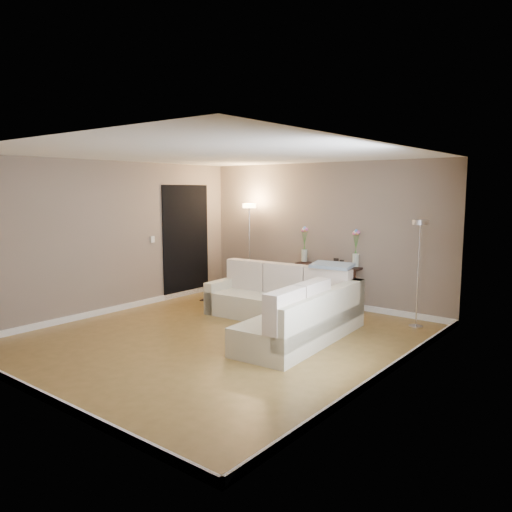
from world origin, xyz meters
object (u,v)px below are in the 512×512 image
Objects in this scene: floor_lamp_lit at (249,231)px; sectional_sofa at (286,307)px; console_table at (325,282)px; floor_lamp_unlit at (419,252)px.

sectional_sofa is at bearing -37.42° from floor_lamp_lit.
console_table is 0.68× the size of floor_lamp_lit.
console_table is 1.85m from floor_lamp_lit.
sectional_sofa is 2.61m from floor_lamp_lit.
floor_lamp_unlit is (3.48, -0.20, -0.12)m from floor_lamp_lit.
floor_lamp_lit reaches higher than console_table.
floor_lamp_unlit reaches higher than sectional_sofa.
floor_lamp_lit is (-1.93, 1.47, 0.97)m from sectional_sofa.
console_table is at bearing 167.90° from floor_lamp_unlit.
floor_lamp_unlit is at bearing -3.34° from floor_lamp_lit.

